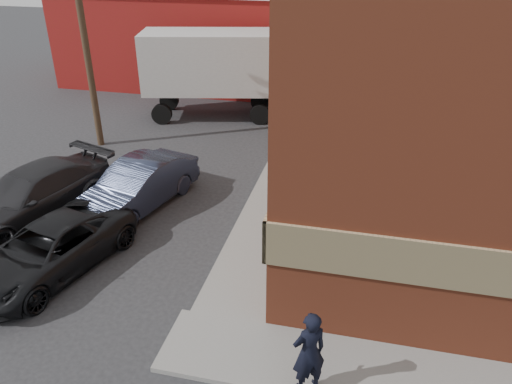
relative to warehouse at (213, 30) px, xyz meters
The scene contains 9 objects.
ground 21.07m from the warehouse, 73.30° to the right, with size 90.00×90.00×0.00m, color #28282B.
sidewalk_west 13.12m from the warehouse, 59.04° to the right, with size 1.80×18.00×0.12m, color gray.
warehouse is the anchor object (origin of this frame).
utility_pole 11.27m from the warehouse, 97.77° to the right, with size 2.00×0.26×9.00m.
man 23.29m from the warehouse, 68.14° to the right, with size 0.67×0.44×1.83m, color black.
sedan 15.85m from the warehouse, 81.32° to the right, with size 1.60×4.60×1.51m, color #2A3147.
suv_a 19.36m from the warehouse, 85.26° to the right, with size 2.20×4.76×1.32m, color black.
suv_b 17.03m from the warehouse, 91.74° to the right, with size 2.19×5.38×1.56m, color #272629.
box_truck 6.99m from the warehouse, 66.76° to the right, with size 8.30×4.04×3.94m.
Camera 1 is at (3.24, -8.36, 7.98)m, focal length 35.00 mm.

